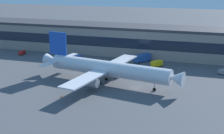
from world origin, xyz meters
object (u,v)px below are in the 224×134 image
object	(u,v)px
crew_van	(157,63)
fuel_truck	(143,58)
follow_me_car	(22,52)
pushback_tractor	(224,71)
traffic_cone_0	(62,96)
baggage_tug	(78,57)
airliner	(106,68)

from	to	relation	value
crew_van	fuel_truck	size ratio (longest dim) A/B	0.64
follow_me_car	pushback_tractor	xyz separation A→B (m)	(94.53, -3.92, -0.04)
fuel_truck	traffic_cone_0	size ratio (longest dim) A/B	11.84
baggage_tug	fuel_truck	size ratio (longest dim) A/B	0.48
crew_van	baggage_tug	world-z (taller)	crew_van
crew_van	pushback_tractor	bearing A→B (deg)	-4.78
crew_van	traffic_cone_0	xyz separation A→B (m)	(-22.80, -45.02, -1.10)
follow_me_car	traffic_cone_0	bearing A→B (deg)	-46.37
airliner	follow_me_car	size ratio (longest dim) A/B	11.81
traffic_cone_0	crew_van	bearing A→B (deg)	63.14
crew_van	baggage_tug	bearing A→B (deg)	176.98
crew_van	baggage_tug	distance (m)	37.65
pushback_tractor	crew_van	bearing A→B (deg)	175.22
airliner	fuel_truck	xyz separation A→B (m)	(6.08, 33.24, -3.56)
follow_me_car	fuel_truck	distance (m)	59.84
pushback_tractor	fuel_truck	distance (m)	35.86
pushback_tractor	baggage_tug	distance (m)	64.98
fuel_truck	traffic_cone_0	world-z (taller)	fuel_truck
pushback_tractor	fuel_truck	size ratio (longest dim) A/B	0.64
follow_me_car	traffic_cone_0	distance (m)	64.47
pushback_tractor	airliner	bearing A→B (deg)	-148.69
follow_me_car	baggage_tug	size ratio (longest dim) A/B	1.13
airliner	traffic_cone_0	bearing A→B (deg)	-117.03
airliner	traffic_cone_0	world-z (taller)	airliner
baggage_tug	traffic_cone_0	xyz separation A→B (m)	(14.79, -47.00, -0.73)
baggage_tug	airliner	bearing A→B (deg)	-50.68
airliner	traffic_cone_0	xyz separation A→B (m)	(-9.10, -17.84, -5.08)
airliner	fuel_truck	world-z (taller)	airliner
airliner	pushback_tractor	size ratio (longest dim) A/B	10.16
baggage_tug	traffic_cone_0	distance (m)	49.28
pushback_tractor	baggage_tug	bearing A→B (deg)	176.24
follow_me_car	fuel_truck	bearing A→B (deg)	4.23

